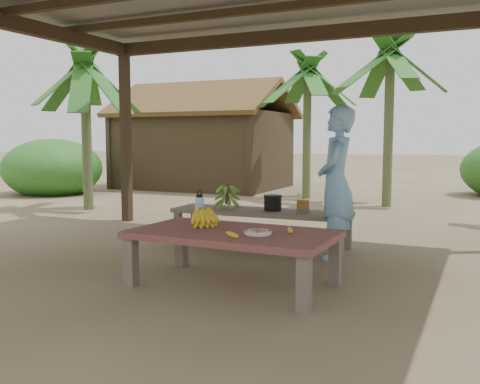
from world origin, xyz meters
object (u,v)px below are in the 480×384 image
at_px(bench, 261,215).
at_px(water_flask, 199,208).
at_px(ripe_banana_bunch, 201,216).
at_px(woman, 336,183).
at_px(cooking_pot, 273,203).
at_px(work_table, 233,238).
at_px(plate, 258,232).

height_order(bench, water_flask, water_flask).
bearing_deg(ripe_banana_bunch, woman, 55.98).
relative_size(cooking_pot, woman, 0.13).
bearing_deg(work_table, cooking_pot, 101.27).
bearing_deg(cooking_pot, ripe_banana_bunch, -93.23).
bearing_deg(bench, woman, -15.09).
height_order(plate, water_flask, water_flask).
relative_size(work_table, ripe_banana_bunch, 5.86).
relative_size(water_flask, cooking_pot, 1.49).
xyz_separation_m(plate, woman, (0.26, 1.58, 0.32)).
bearing_deg(water_flask, work_table, -32.43).
distance_m(bench, cooking_pot, 0.21).
distance_m(ripe_banana_bunch, plate, 0.70).
height_order(work_table, ripe_banana_bunch, ripe_banana_bunch).
bearing_deg(water_flask, cooking_pot, 80.67).
height_order(ripe_banana_bunch, woman, woman).
xyz_separation_m(plate, water_flask, (-0.81, 0.41, 0.12)).
bearing_deg(cooking_pot, bench, -174.48).
xyz_separation_m(water_flask, woman, (1.07, 1.17, 0.21)).
bearing_deg(woman, bench, -111.58).
bearing_deg(woman, plate, -18.37).
relative_size(bench, woman, 1.32).
distance_m(bench, woman, 1.11).
height_order(bench, ripe_banana_bunch, ripe_banana_bunch).
xyz_separation_m(ripe_banana_bunch, cooking_pot, (0.09, 1.62, -0.05)).
height_order(work_table, water_flask, water_flask).
bearing_deg(water_flask, woman, 47.44).
distance_m(bench, ripe_banana_bunch, 1.62).
bearing_deg(cooking_pot, water_flask, -99.33).
bearing_deg(water_flask, bench, 86.73).
height_order(ripe_banana_bunch, cooking_pot, ripe_banana_bunch).
bearing_deg(cooking_pot, work_table, -80.02).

